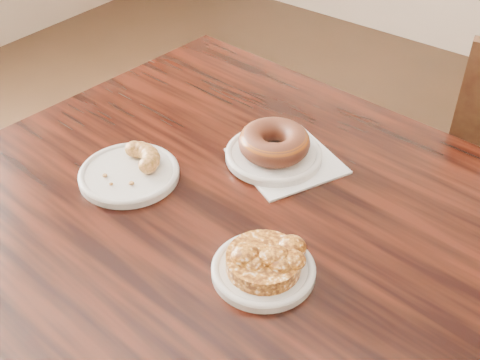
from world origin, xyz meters
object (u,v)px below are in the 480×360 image
Objects in this scene: glazed_donut at (274,142)px; apple_fritter at (264,259)px; cruller_fragment at (128,165)px; cafe_table at (215,344)px.

glazed_donut reaches higher than apple_fritter.
apple_fritter is (0.15, -0.24, -0.01)m from glazed_donut.
glazed_donut is at bearing 49.28° from cruller_fragment.
glazed_donut is at bearing 91.21° from cafe_table.
apple_fritter reaches higher than cafe_table.
cafe_table is 7.18× the size of glazed_donut.
cruller_fragment is at bearing 173.01° from apple_fritter.
glazed_donut reaches higher than cruller_fragment.
cafe_table is 0.45m from glazed_donut.
glazed_donut is 0.87× the size of apple_fritter.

